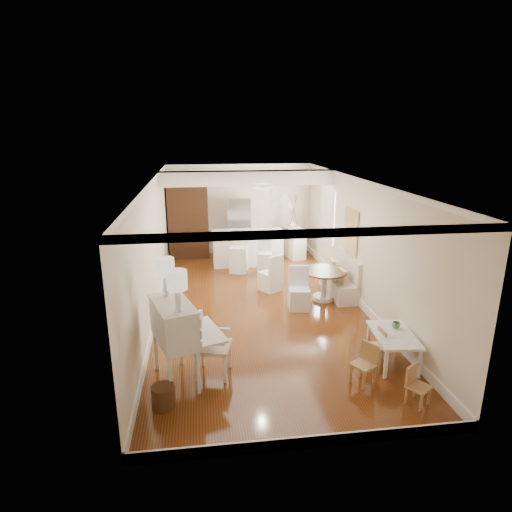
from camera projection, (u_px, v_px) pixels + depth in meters
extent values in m
plane|color=brown|center=(259.00, 306.00, 9.59)|extent=(9.00, 9.00, 0.00)
cube|color=white|center=(259.00, 181.00, 8.79)|extent=(4.50, 9.00, 0.04)
cube|color=beige|center=(239.00, 209.00, 13.47)|extent=(4.50, 0.04, 2.80)
cube|color=beige|center=(314.00, 348.00, 4.91)|extent=(4.50, 0.04, 2.80)
cube|color=beige|center=(153.00, 250.00, 8.90)|extent=(0.04, 9.00, 2.80)
cube|color=beige|center=(360.00, 243.00, 9.47)|extent=(0.04, 9.00, 2.80)
cube|color=white|center=(247.00, 178.00, 10.93)|extent=(4.50, 0.45, 0.36)
cube|color=tan|center=(351.00, 231.00, 9.90)|extent=(0.04, 0.84, 1.04)
cube|color=white|center=(328.00, 215.00, 11.71)|extent=(0.04, 1.10, 1.40)
cylinder|color=#381E11|center=(201.00, 196.00, 13.17)|extent=(0.30, 0.03, 0.30)
cylinder|color=white|center=(263.00, 186.00, 8.33)|extent=(0.36, 0.36, 0.08)
cube|color=silver|center=(175.00, 343.00, 6.56)|extent=(1.32, 1.33, 1.33)
cube|color=white|center=(213.00, 346.00, 6.81)|extent=(0.70, 0.70, 1.01)
cylinder|color=#513019|center=(163.00, 397.00, 6.06)|extent=(0.40, 0.40, 0.34)
cube|color=white|center=(393.00, 348.00, 7.21)|extent=(0.75, 1.14, 0.54)
cube|color=tan|center=(363.00, 364.00, 6.60)|extent=(0.44, 0.44, 0.66)
cube|color=#A27F49|center=(374.00, 346.00, 7.19)|extent=(0.30, 0.30, 0.62)
cube|color=#B48152|center=(419.00, 386.00, 6.09)|extent=(0.40, 0.40, 0.60)
cube|color=silver|center=(339.00, 275.00, 10.17)|extent=(0.52, 1.60, 0.98)
cylinder|color=#4E3019|center=(324.00, 285.00, 9.87)|extent=(1.22, 1.22, 0.72)
cube|color=white|center=(299.00, 289.00, 9.35)|extent=(0.49, 0.51, 0.94)
cube|color=white|center=(270.00, 272.00, 10.44)|extent=(0.61, 0.62, 0.92)
cube|color=white|center=(248.00, 248.00, 12.40)|extent=(2.05, 0.65, 1.03)
cube|color=white|center=(239.00, 252.00, 11.76)|extent=(0.56, 0.56, 1.15)
cube|color=white|center=(265.00, 257.00, 11.66)|extent=(0.44, 0.44, 0.94)
cube|color=#381E11|center=(188.00, 220.00, 13.03)|extent=(1.20, 0.60, 2.30)
imported|color=silver|center=(250.00, 227.00, 13.31)|extent=(0.75, 0.65, 1.80)
cube|color=silver|center=(293.00, 242.00, 13.24)|extent=(0.65, 1.06, 0.94)
imported|color=#5B9D65|center=(396.00, 325.00, 7.32)|extent=(0.18, 0.18, 0.11)
imported|color=silver|center=(292.00, 224.00, 13.08)|extent=(0.26, 0.26, 0.21)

